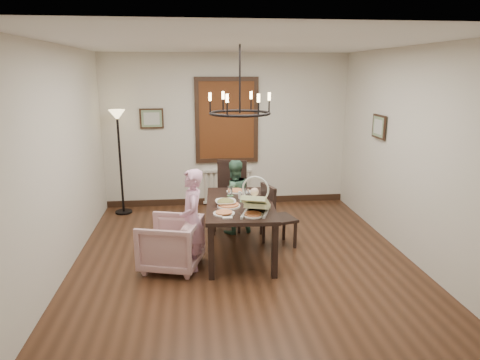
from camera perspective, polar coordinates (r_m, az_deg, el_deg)
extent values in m
cube|color=#492A19|center=(5.93, 0.32, -10.33)|extent=(4.50, 5.00, 0.01)
cube|color=white|center=(5.40, 0.37, 17.77)|extent=(4.50, 5.00, 0.01)
cube|color=beige|center=(7.95, -1.79, 6.54)|extent=(4.50, 0.01, 2.80)
cube|color=beige|center=(5.70, -22.77, 2.32)|extent=(0.01, 5.00, 2.80)
cube|color=beige|center=(6.18, 21.58, 3.29)|extent=(0.01, 5.00, 2.80)
cube|color=black|center=(5.80, -0.02, -3.29)|extent=(0.99, 1.64, 0.05)
cube|color=black|center=(5.24, -3.87, -9.66)|extent=(0.07, 0.07, 0.69)
cube|color=black|center=(6.61, -3.71, -4.49)|extent=(0.07, 0.07, 0.69)
cube|color=black|center=(5.28, 4.65, -9.47)|extent=(0.07, 0.07, 0.69)
cube|color=black|center=(6.64, 2.99, -4.38)|extent=(0.07, 0.07, 0.69)
imported|color=#C4969A|center=(5.60, -9.21, -8.37)|extent=(0.90, 0.88, 0.66)
imported|color=#E4A1C3|center=(5.48, -6.37, -6.42)|extent=(0.28, 0.41, 1.08)
imported|color=#3E694F|center=(6.67, -0.83, -3.07)|extent=(0.55, 0.48, 0.97)
imported|color=white|center=(5.68, -1.93, -3.00)|extent=(0.33, 0.33, 0.08)
cylinder|color=tan|center=(5.62, -1.53, -3.39)|extent=(0.31, 0.31, 0.04)
cylinder|color=silver|center=(5.71, 1.40, -2.59)|extent=(0.07, 0.07, 0.14)
cube|color=#5E2712|center=(7.89, -1.78, 7.94)|extent=(1.00, 0.03, 1.40)
cube|color=black|center=(7.90, -11.69, 8.03)|extent=(0.42, 0.03, 0.36)
cube|color=black|center=(6.92, 18.03, 6.78)|extent=(0.03, 0.42, 0.36)
torus|color=black|center=(5.56, -0.02, 8.90)|extent=(0.80, 0.80, 0.04)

